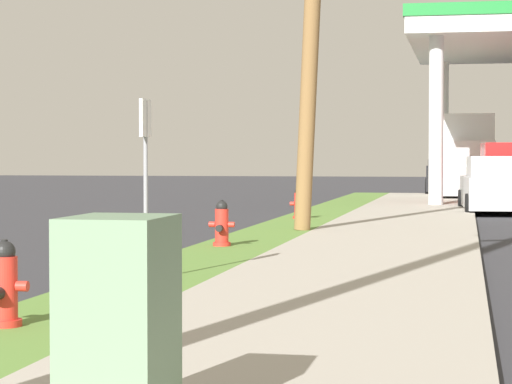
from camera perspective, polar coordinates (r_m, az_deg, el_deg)
name	(u,v)px	position (r m, az deg, el deg)	size (l,w,h in m)	color
fire_hydrant_nearest	(4,288)	(9.49, -13.15, -4.99)	(0.42, 0.37, 0.74)	red
fire_hydrant_second	(222,226)	(17.48, -1.83, -1.80)	(0.42, 0.38, 0.74)	red
fire_hydrant_third	(299,205)	(25.13, 2.28, -0.67)	(0.42, 0.37, 0.74)	red
utility_cabinet	(119,330)	(5.84, -7.24, -7.26)	(0.58, 0.73, 1.14)	slate
street_sign_post	(146,151)	(12.66, -5.86, 2.16)	(0.05, 0.36, 2.12)	gray
car_silver_by_far_pump	(498,187)	(30.39, 12.65, 0.25)	(2.18, 4.60, 1.57)	#BCBCC1
truck_white_at_forecourt	(466,159)	(40.77, 11.01, 1.75)	(2.30, 6.46, 3.11)	white
truck_black_on_apron	(457,172)	(44.46, 10.58, 1.02)	(2.38, 5.50, 1.97)	black
truck_red_at_far_bay	(511,178)	(33.79, 13.33, 0.73)	(2.42, 5.51, 1.97)	red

